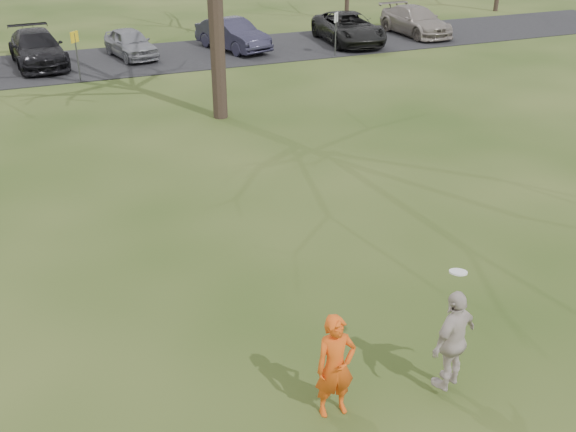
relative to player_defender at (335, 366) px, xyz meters
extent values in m
plane|color=#1E380F|center=(0.80, -0.26, -0.87)|extent=(120.00, 120.00, 0.00)
cube|color=black|center=(0.80, 24.74, -0.85)|extent=(62.00, 6.50, 0.04)
imported|color=#ED5413|center=(0.00, 0.00, 0.00)|extent=(0.66, 0.46, 1.74)
imported|color=black|center=(-2.60, 25.25, -0.06)|extent=(2.54, 5.42, 1.53)
imported|color=gray|center=(1.61, 25.21, -0.15)|extent=(2.26, 4.18, 1.35)
imported|color=#2B2A3F|center=(6.65, 24.90, -0.07)|extent=(2.88, 4.86, 1.51)
imported|color=black|center=(12.77, 24.17, -0.06)|extent=(3.14, 5.78, 1.54)
imported|color=gray|center=(17.22, 24.71, -0.08)|extent=(2.19, 5.20, 1.50)
imported|color=beige|center=(1.87, -0.30, 0.15)|extent=(1.10, 0.76, 1.74)
cylinder|color=white|center=(1.88, -0.19, 1.30)|extent=(0.27, 0.27, 0.08)
cylinder|color=#47474C|center=(-1.20, 21.74, 0.13)|extent=(0.06, 0.06, 2.00)
cube|color=yellow|center=(-1.20, 21.74, 0.98)|extent=(0.35, 0.35, 0.45)
cylinder|color=#47474C|center=(10.80, 21.74, 0.13)|extent=(0.06, 0.06, 2.00)
cube|color=silver|center=(10.80, 21.74, 0.98)|extent=(0.35, 0.35, 0.45)
camera|label=1|loc=(-3.62, -6.83, 6.34)|focal=40.75mm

